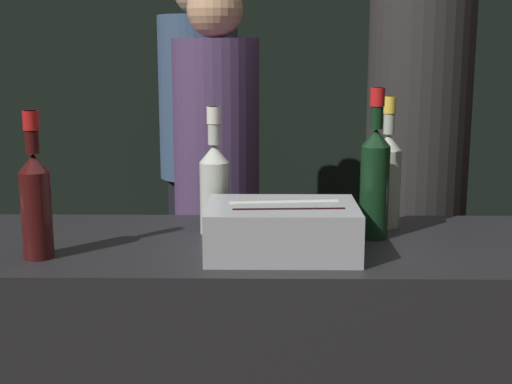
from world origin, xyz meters
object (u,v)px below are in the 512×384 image
object	(u,v)px
white_wine_bottle	(215,183)
person_blond_tee	(199,141)
red_wine_bottle_burgundy	(375,176)
person_grey_polo	(416,166)
rose_wine_bottle	(387,175)
ice_bin_with_bottles	(283,227)
red_wine_bottle_tall	(36,198)
person_in_hoodie	(217,177)

from	to	relation	value
white_wine_bottle	person_blond_tee	xyz separation A→B (m)	(-0.18, 1.57, -0.09)
red_wine_bottle_burgundy	person_grey_polo	size ratio (longest dim) A/B	0.20
rose_wine_bottle	person_blond_tee	world-z (taller)	person_blond_tee
ice_bin_with_bottles	red_wine_bottle_burgundy	bearing A→B (deg)	32.63
red_wine_bottle_tall	red_wine_bottle_burgundy	world-z (taller)	red_wine_bottle_burgundy
red_wine_bottle_tall	white_wine_bottle	world-z (taller)	red_wine_bottle_tall
ice_bin_with_bottles	person_blond_tee	xyz separation A→B (m)	(-0.36, 1.76, -0.02)
red_wine_bottle_tall	ice_bin_with_bottles	bearing A→B (deg)	3.98
ice_bin_with_bottles	person_in_hoodie	bearing A→B (deg)	101.71
rose_wine_bottle	red_wine_bottle_burgundy	xyz separation A→B (m)	(-0.05, -0.12, 0.02)
red_wine_bottle_tall	red_wine_bottle_burgundy	size ratio (longest dim) A/B	0.89
red_wine_bottle_tall	white_wine_bottle	xyz separation A→B (m)	(0.39, 0.23, -0.01)
rose_wine_bottle	white_wine_bottle	distance (m)	0.46
rose_wine_bottle	red_wine_bottle_tall	distance (m)	0.90
red_wine_bottle_burgundy	person_in_hoodie	bearing A→B (deg)	115.84
white_wine_bottle	person_blond_tee	distance (m)	1.58
white_wine_bottle	person_grey_polo	bearing A→B (deg)	39.33
ice_bin_with_bottles	person_blond_tee	bearing A→B (deg)	101.44
red_wine_bottle_burgundy	person_grey_polo	xyz separation A→B (m)	(0.22, 0.55, -0.06)
white_wine_bottle	red_wine_bottle_burgundy	world-z (taller)	red_wine_bottle_burgundy
rose_wine_bottle	red_wine_bottle_burgundy	world-z (taller)	red_wine_bottle_burgundy
red_wine_bottle_tall	person_blond_tee	distance (m)	1.81
rose_wine_bottle	white_wine_bottle	size ratio (longest dim) A/B	1.07
person_in_hoodie	person_grey_polo	xyz separation A→B (m)	(0.68, -0.40, 0.11)
rose_wine_bottle	red_wine_bottle_tall	xyz separation A→B (m)	(-0.84, -0.30, -0.00)
red_wine_bottle_tall	white_wine_bottle	size ratio (longest dim) A/B	1.03
rose_wine_bottle	person_blond_tee	xyz separation A→B (m)	(-0.64, 1.49, -0.10)
person_grey_polo	person_in_hoodie	bearing A→B (deg)	-129.74
red_wine_bottle_burgundy	red_wine_bottle_tall	bearing A→B (deg)	-166.65
rose_wine_bottle	ice_bin_with_bottles	bearing A→B (deg)	-136.82
red_wine_bottle_burgundy	person_in_hoodie	xyz separation A→B (m)	(-0.46, 0.95, -0.17)
ice_bin_with_bottles	white_wine_bottle	xyz separation A→B (m)	(-0.17, 0.19, 0.07)
person_blond_tee	white_wine_bottle	bearing A→B (deg)	171.30
rose_wine_bottle	white_wine_bottle	world-z (taller)	rose_wine_bottle
white_wine_bottle	person_grey_polo	xyz separation A→B (m)	(0.62, 0.51, -0.04)
person_in_hoodie	rose_wine_bottle	bearing A→B (deg)	-20.80
rose_wine_bottle	person_in_hoodie	xyz separation A→B (m)	(-0.51, 0.83, -0.16)
red_wine_bottle_burgundy	person_in_hoodie	distance (m)	1.07
ice_bin_with_bottles	red_wine_bottle_tall	size ratio (longest dim) A/B	1.04
red_wine_bottle_tall	person_blond_tee	world-z (taller)	person_blond_tee
red_wine_bottle_burgundy	person_grey_polo	world-z (taller)	person_grey_polo
rose_wine_bottle	person_in_hoodie	world-z (taller)	person_in_hoodie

